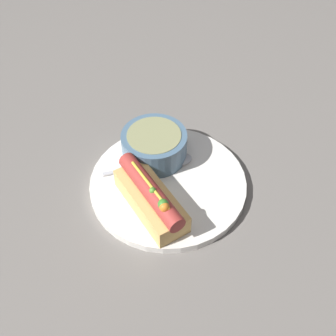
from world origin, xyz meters
name	(u,v)px	position (x,y,z in m)	size (l,w,h in m)	color
ground_plane	(168,186)	(0.00, 0.00, 0.00)	(4.00, 4.00, 0.00)	slate
dinner_plate	(168,183)	(0.00, 0.00, 0.01)	(0.27, 0.27, 0.01)	white
hot_dog	(150,197)	(0.00, -0.06, 0.04)	(0.16, 0.13, 0.07)	#DBAD60
soup_bowl	(154,144)	(-0.05, 0.05, 0.04)	(0.12, 0.12, 0.05)	slate
spoon	(170,161)	(-0.02, 0.04, 0.02)	(0.14, 0.12, 0.01)	#B7B7BC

